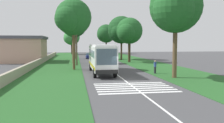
% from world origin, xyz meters
% --- Properties ---
extents(ground, '(160.00, 160.00, 0.00)m').
position_xyz_m(ground, '(0.00, 0.00, 0.00)').
color(ground, '#424244').
extents(grass_verge_left, '(120.00, 8.00, 0.04)m').
position_xyz_m(grass_verge_left, '(15.00, 8.20, 0.02)').
color(grass_verge_left, '#235623').
rests_on(grass_verge_left, ground).
extents(grass_verge_right, '(120.00, 8.00, 0.04)m').
position_xyz_m(grass_verge_right, '(15.00, -8.20, 0.02)').
color(grass_verge_right, '#235623').
rests_on(grass_verge_right, ground).
extents(centre_line, '(110.00, 0.16, 0.01)m').
position_xyz_m(centre_line, '(15.00, 0.00, 0.00)').
color(centre_line, silver).
rests_on(centre_line, ground).
extents(coach_bus, '(11.16, 2.62, 3.73)m').
position_xyz_m(coach_bus, '(5.80, 1.80, 2.15)').
color(coach_bus, white).
rests_on(coach_bus, ground).
extents(zebra_crossing, '(4.95, 6.80, 0.01)m').
position_xyz_m(zebra_crossing, '(-4.47, 0.00, 0.00)').
color(zebra_crossing, silver).
rests_on(zebra_crossing, ground).
extents(trailing_car_0, '(4.30, 1.78, 1.43)m').
position_xyz_m(trailing_car_0, '(26.38, -1.99, 0.67)').
color(trailing_car_0, silver).
rests_on(trailing_car_0, ground).
extents(trailing_car_1, '(4.30, 1.78, 1.43)m').
position_xyz_m(trailing_car_1, '(35.89, 1.56, 0.67)').
color(trailing_car_1, navy).
rests_on(trailing_car_1, ground).
extents(trailing_minibus_0, '(6.00, 2.14, 2.53)m').
position_xyz_m(trailing_minibus_0, '(47.40, -2.08, 1.55)').
color(trailing_minibus_0, '#CC4C33').
rests_on(trailing_minibus_0, ground).
extents(roadside_tree_left_0, '(7.19, 5.64, 8.88)m').
position_xyz_m(roadside_tree_left_0, '(60.52, 6.52, 5.90)').
color(roadside_tree_left_0, '#3D2D1E').
rests_on(roadside_tree_left_0, grass_verge_left).
extents(roadside_tree_left_1, '(7.60, 6.29, 11.65)m').
position_xyz_m(roadside_tree_left_1, '(34.20, 5.43, 8.34)').
color(roadside_tree_left_1, brown).
rests_on(roadside_tree_left_1, grass_verge_left).
extents(roadside_tree_left_2, '(6.51, 5.26, 10.29)m').
position_xyz_m(roadside_tree_left_2, '(10.56, 5.48, 7.52)').
color(roadside_tree_left_2, brown).
rests_on(roadside_tree_left_2, grass_verge_left).
extents(roadside_tree_left_3, '(5.78, 4.75, 9.98)m').
position_xyz_m(roadside_tree_left_3, '(21.69, 5.62, 7.47)').
color(roadside_tree_left_3, '#4C3826').
rests_on(roadside_tree_left_3, grass_verge_left).
extents(roadside_tree_right_0, '(7.55, 6.51, 10.30)m').
position_xyz_m(roadside_tree_right_0, '(30.72, -5.63, 6.92)').
color(roadside_tree_right_0, '#4C3826').
rests_on(roadside_tree_right_0, grass_verge_right).
extents(roadside_tree_right_1, '(6.77, 5.36, 9.10)m').
position_xyz_m(roadside_tree_right_1, '(22.71, -5.68, 6.27)').
color(roadside_tree_right_1, '#3D2D1E').
rests_on(roadside_tree_right_1, grass_verge_right).
extents(roadside_tree_right_2, '(8.52, 7.03, 10.94)m').
position_xyz_m(roadside_tree_right_2, '(62.52, -6.04, 7.33)').
color(roadside_tree_right_2, '#3D2D1E').
rests_on(roadside_tree_right_2, grass_verge_right).
extents(roadside_tree_right_3, '(7.01, 5.88, 10.72)m').
position_xyz_m(roadside_tree_right_3, '(0.28, -5.66, 7.70)').
color(roadside_tree_right_3, brown).
rests_on(roadside_tree_right_3, grass_verge_right).
extents(utility_pole, '(0.24, 1.40, 7.62)m').
position_xyz_m(utility_pole, '(17.06, 4.87, 3.99)').
color(utility_pole, '#473828').
rests_on(utility_pole, grass_verge_left).
extents(roadside_wall, '(70.00, 0.40, 1.05)m').
position_xyz_m(roadside_wall, '(20.00, 11.60, 0.57)').
color(roadside_wall, '#9E937F').
rests_on(roadside_wall, grass_verge_left).
extents(roadside_building, '(9.78, 10.34, 5.36)m').
position_xyz_m(roadside_building, '(26.79, 16.44, 2.71)').
color(roadside_building, tan).
rests_on(roadside_building, ground).
extents(pedestrian, '(0.34, 0.34, 1.69)m').
position_xyz_m(pedestrian, '(4.24, -4.96, 0.91)').
color(pedestrian, '#26262D').
rests_on(pedestrian, grass_verge_right).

